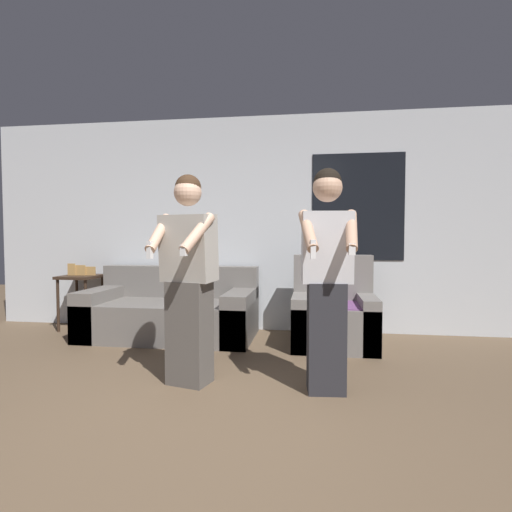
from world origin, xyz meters
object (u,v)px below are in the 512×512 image
Objects in this scene: side_table at (81,284)px; person_right at (327,277)px; person_left at (188,278)px; couch at (172,313)px; armchair at (333,316)px.

person_right reaches higher than side_table.
side_table is at bearing 139.59° from person_left.
side_table is at bearing 170.29° from couch.
side_table is (-1.30, 0.22, 0.30)m from couch.
couch is at bearing 176.04° from armchair.
person_right is (3.06, -1.70, 0.29)m from side_table.
couch is 2.38m from person_right.
armchair is 1.46m from person_right.
armchair is 3.21m from side_table.
person_left is at bearing -65.08° from couch.
armchair is 0.58× the size of person_left.
side_table is 0.50× the size of person_left.
armchair is (1.89, -0.13, 0.04)m from couch.
person_right is (1.76, -1.48, 0.59)m from couch.
armchair is at bearing 47.66° from person_left.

